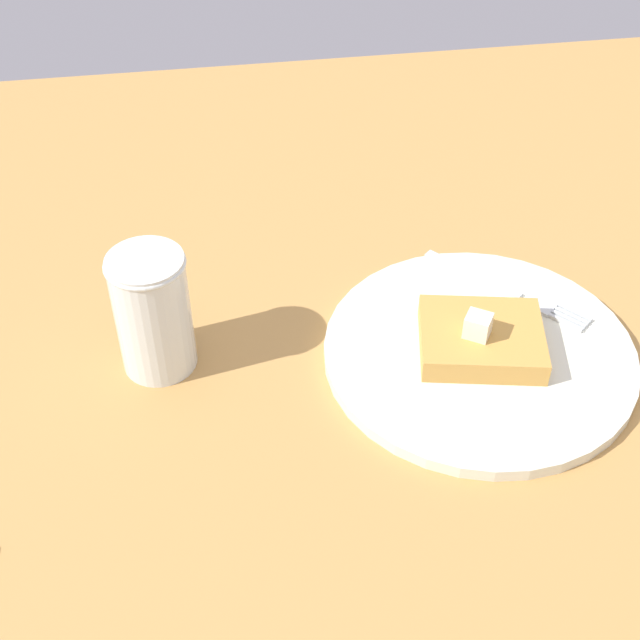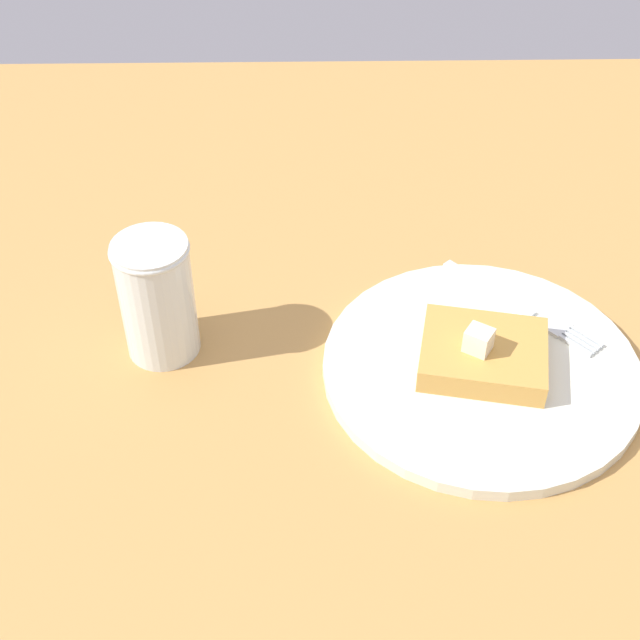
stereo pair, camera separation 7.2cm
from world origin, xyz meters
The scene contains 6 objects.
table_surface centered at (0.00, 0.00, 0.90)cm, with size 120.85×120.85×1.81cm, color #B98747.
plate centered at (3.11, 2.00, 2.43)cm, with size 26.17×26.17×1.11cm.
toast_slice_center centered at (3.11, 2.00, 3.99)cm, with size 8.43×10.08×2.13cm, color gold.
butter_pat_primary centered at (2.58, 2.71, 6.06)cm, with size 2.02×1.82×2.02cm, color #F5EBCA.
fork centered at (9.40, -3.17, 3.10)cm, with size 12.93×11.68×0.36cm.
syrup_jar centered at (6.72, 28.58, 6.69)cm, with size 6.39×6.39×10.94cm.
Camera 1 is at (-48.02, 23.41, 54.62)cm, focal length 50.00 mm.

